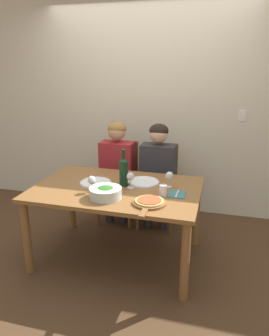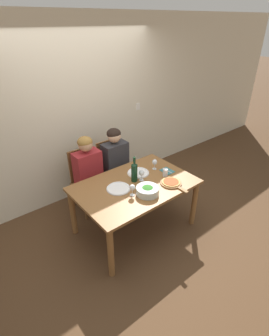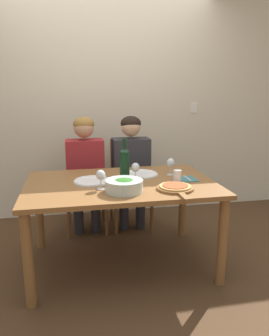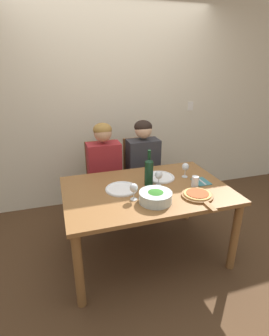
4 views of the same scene
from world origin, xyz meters
name	(u,v)px [view 1 (image 1 of 4)]	position (x,y,z in m)	size (l,w,h in m)	color
ground_plane	(118,256)	(0.00, 0.00, 0.00)	(40.00, 40.00, 0.00)	#4C331E
back_wall	(149,104)	(0.00, 1.29, 1.35)	(10.00, 0.06, 2.70)	beige
dining_table	(117,197)	(0.00, 0.00, 0.64)	(1.52, 1.01, 0.73)	brown
chair_left	(120,179)	(-0.25, 0.86, 0.49)	(0.42, 0.42, 0.94)	brown
chair_right	(159,183)	(0.23, 0.86, 0.49)	(0.42, 0.42, 0.94)	brown
person_woman	(117,164)	(-0.25, 0.75, 0.72)	(0.47, 0.51, 1.20)	#28282D
person_man	(158,167)	(0.23, 0.75, 0.72)	(0.47, 0.51, 1.20)	#28282D
wine_bottle	(124,171)	(0.05, 0.07, 0.87)	(0.08, 0.08, 0.35)	black
broccoli_bowl	(106,193)	(-0.01, -0.26, 0.78)	(0.28, 0.28, 0.10)	silver
dinner_plate_left	(96,182)	(-0.23, 0.04, 0.74)	(0.30, 0.30, 0.02)	white
dinner_plate_right	(144,182)	(0.21, 0.18, 0.74)	(0.30, 0.30, 0.02)	white
pizza_on_board	(149,202)	(0.37, -0.29, 0.75)	(0.28, 0.42, 0.04)	brown
wine_glass_left	(92,181)	(-0.18, -0.17, 0.84)	(0.07, 0.07, 0.15)	silver
wine_glass_right	(169,177)	(0.46, 0.13, 0.84)	(0.07, 0.07, 0.15)	silver
wine_glass_centre	(131,177)	(0.13, 0.02, 0.84)	(0.07, 0.07, 0.15)	silver
water_tumbler	(163,191)	(0.45, -0.10, 0.78)	(0.07, 0.07, 0.10)	silver
fork_on_napkin	(177,194)	(0.56, -0.03, 0.74)	(0.14, 0.18, 0.01)	#387075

